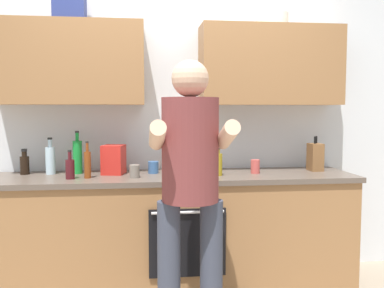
# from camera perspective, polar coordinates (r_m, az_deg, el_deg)

# --- Properties ---
(ground_plane) EXTENTS (12.00, 12.00, 0.00)m
(ground_plane) POSITION_cam_1_polar(r_m,az_deg,el_deg) (3.61, -2.29, -18.42)
(ground_plane) COLOR gray
(back_wall_unit) EXTENTS (4.00, 0.38, 2.50)m
(back_wall_unit) POSITION_cam_1_polar(r_m,az_deg,el_deg) (3.59, -2.78, 5.99)
(back_wall_unit) COLOR silver
(back_wall_unit) RESTS_ON ground
(counter) EXTENTS (2.84, 0.67, 0.90)m
(counter) POSITION_cam_1_polar(r_m,az_deg,el_deg) (3.45, -2.31, -11.52)
(counter) COLOR olive
(counter) RESTS_ON ground
(person_standing) EXTENTS (0.49, 0.45, 1.70)m
(person_standing) POSITION_cam_1_polar(r_m,az_deg,el_deg) (2.55, -0.23, -4.51)
(person_standing) COLOR #383D4C
(person_standing) RESTS_ON ground
(bottle_water) EXTENTS (0.07, 0.07, 0.29)m
(bottle_water) POSITION_cam_1_polar(r_m,az_deg,el_deg) (3.56, -18.41, -1.98)
(bottle_water) COLOR silver
(bottle_water) RESTS_ON counter
(bottle_soy) EXTENTS (0.07, 0.07, 0.20)m
(bottle_soy) POSITION_cam_1_polar(r_m,az_deg,el_deg) (3.62, -21.47, -2.49)
(bottle_soy) COLOR black
(bottle_soy) RESTS_ON counter
(bottle_soda) EXTENTS (0.07, 0.07, 0.34)m
(bottle_soda) POSITION_cam_1_polar(r_m,az_deg,el_deg) (3.52, -15.05, -1.61)
(bottle_soda) COLOR #198C33
(bottle_soda) RESTS_ON counter
(bottle_oil) EXTENTS (0.07, 0.07, 0.22)m
(bottle_oil) POSITION_cam_1_polar(r_m,az_deg,el_deg) (3.32, 3.48, -2.65)
(bottle_oil) COLOR olive
(bottle_oil) RESTS_ON counter
(bottle_wine) EXTENTS (0.07, 0.07, 0.22)m
(bottle_wine) POSITION_cam_1_polar(r_m,az_deg,el_deg) (3.27, -15.99, -3.13)
(bottle_wine) COLOR #471419
(bottle_wine) RESTS_ON counter
(bottle_vinegar) EXTENTS (0.05, 0.05, 0.28)m
(bottle_vinegar) POSITION_cam_1_polar(r_m,az_deg,el_deg) (3.27, -13.80, -2.59)
(bottle_vinegar) COLOR brown
(bottle_vinegar) RESTS_ON counter
(cup_ceramic) EXTENTS (0.07, 0.07, 0.11)m
(cup_ceramic) POSITION_cam_1_polar(r_m,az_deg,el_deg) (3.46, 8.45, -3.00)
(cup_ceramic) COLOR #BF4C47
(cup_ceramic) RESTS_ON counter
(cup_tea) EXTENTS (0.08, 0.08, 0.10)m
(cup_tea) POSITION_cam_1_polar(r_m,az_deg,el_deg) (3.44, -5.19, -3.13)
(cup_tea) COLOR #33598C
(cup_tea) RESTS_ON counter
(cup_stoneware) EXTENTS (0.08, 0.08, 0.10)m
(cup_stoneware) POSITION_cam_1_polar(r_m,az_deg,el_deg) (3.23, -7.70, -3.64)
(cup_stoneware) COLOR slate
(cup_stoneware) RESTS_ON counter
(knife_block) EXTENTS (0.10, 0.14, 0.29)m
(knife_block) POSITION_cam_1_polar(r_m,az_deg,el_deg) (3.71, 16.14, -1.67)
(knife_block) COLOR brown
(knife_block) RESTS_ON counter
(potted_herb) EXTENTS (0.15, 0.15, 0.25)m
(potted_herb) POSITION_cam_1_polar(r_m,az_deg,el_deg) (3.48, -1.69, -1.67)
(potted_herb) COLOR #9E6647
(potted_herb) RESTS_ON counter
(grocery_bag_crisps) EXTENTS (0.20, 0.21, 0.23)m
(grocery_bag_crisps) POSITION_cam_1_polar(r_m,az_deg,el_deg) (3.44, -10.43, -2.06)
(grocery_bag_crisps) COLOR red
(grocery_bag_crisps) RESTS_ON counter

